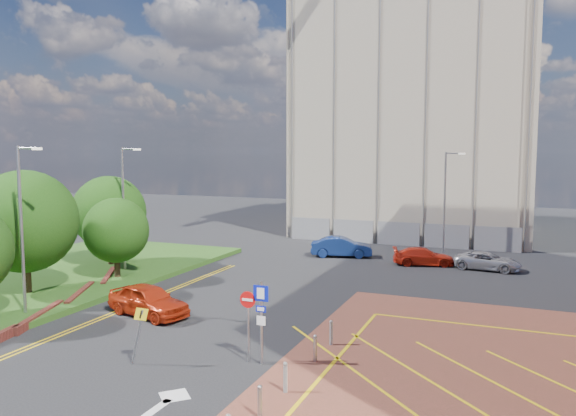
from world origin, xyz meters
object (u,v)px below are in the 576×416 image
Objects in this scene: tree_b at (25,221)px; tree_c at (116,230)px; car_blue_back at (341,247)px; car_red_back at (423,256)px; sign_cluster at (256,313)px; warning_sign at (139,329)px; lamp_back at (446,198)px; tree_d at (109,212)px; lamp_left_near at (22,223)px; lamp_left_far at (124,203)px; car_silver_back at (488,261)px; car_red_left at (148,300)px.

tree_b reaches higher than tree_c.
car_red_back is (6.30, -0.86, -0.14)m from car_blue_back.
sign_cluster reaches higher than warning_sign.
lamp_back is at bearing 82.03° from sign_cluster.
lamp_left_near reaches higher than tree_d.
lamp_left_far is at bearing 101.31° from lamp_left_near.
tree_b is 3.00× the size of warning_sign.
car_silver_back is at bearing -110.10° from car_blue_back.
car_blue_back is 10.63m from car_silver_back.
sign_cluster is at bearing -33.16° from tree_c.
tree_c reaches higher than car_red_left.
tree_b is 1.11× the size of tree_d.
lamp_left_far is at bearing 143.18° from sign_cluster.
tree_c is at bearing -134.32° from lamp_back.
car_silver_back is at bearing -58.48° from lamp_back.
tree_c is at bearing 132.09° from warning_sign.
car_silver_back is at bearing 21.00° from tree_d.
sign_cluster reaches higher than car_blue_back.
car_red_back is (16.81, 12.22, -2.57)m from tree_c.
lamp_back reaches higher than tree_b.
lamp_left_near is 1.85× the size of car_silver_back.
tree_b is 4.32m from lamp_left_near.
tree_c is 4.30m from tree_d.
tree_c is at bearing 146.84° from sign_cluster.
tree_d is 1.31× the size of car_blue_back.
lamp_back is 2.50× the size of sign_cluster.
lamp_left_near reaches higher than warning_sign.
tree_c is 8.20m from lamp_left_near.
car_red_left is (6.22, -5.37, -2.42)m from tree_c.
car_red_back reaches higher than car_silver_back.
tree_c reaches higher than car_blue_back.
tree_b is 0.84× the size of lamp_back.
car_blue_back is 1.09× the size of car_red_back.
tree_d reaches higher than car_red_back.
car_red_left is at bearing 154.30° from sign_cluster.
car_red_left is at bearing -115.93° from lamp_back.
lamp_left_far reaches higher than sign_cluster.
lamp_left_near is at bearing 161.87° from warning_sign.
lamp_back is (20.58, 15.00, 0.49)m from tree_d.
lamp_left_near is at bearing 126.07° from car_red_back.
tree_c is 0.61× the size of lamp_left_far.
car_blue_back is 6.36m from car_red_back.
car_blue_back is at bearing 51.22° from tree_c.
lamp_left_far reaches higher than car_blue_back.
tree_b is at bearing 102.08° from car_red_left.
lamp_left_far reaches higher than warning_sign.
car_blue_back reaches higher than car_red_back.
lamp_left_near is 3.56× the size of warning_sign.
sign_cluster is (14.72, -11.02, -2.71)m from lamp_left_far.
tree_d is at bearing 110.35° from lamp_left_near.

